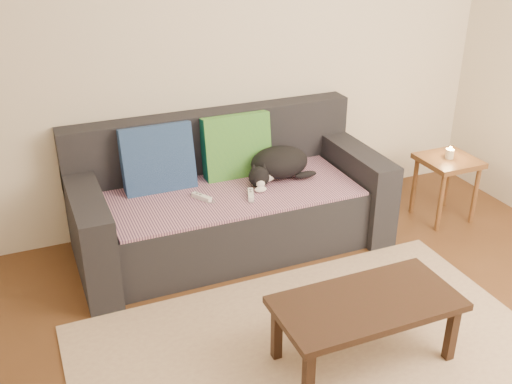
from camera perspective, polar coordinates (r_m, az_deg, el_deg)
back_wall at (r=4.19m, az=-5.01°, el=13.65°), size 4.50×0.04×2.60m
sofa at (r=4.14m, az=-2.63°, el=-1.03°), size 2.10×0.94×0.87m
throw_blanket at (r=4.01m, az=-2.21°, el=-0.05°), size 1.66×0.74×0.02m
cushion_navy at (r=4.04m, az=-9.33°, el=2.95°), size 0.48×0.22×0.49m
cushion_green at (r=4.19m, az=-1.87°, el=4.15°), size 0.48×0.19×0.49m
cat at (r=4.16m, az=2.09°, el=2.69°), size 0.51×0.37×0.22m
wii_remote_a at (r=3.91m, az=-5.20°, el=-0.49°), size 0.11×0.15×0.03m
wii_remote_b at (r=3.92m, az=-0.50°, el=-0.24°), size 0.08×0.15×0.03m
side_table at (r=4.65m, az=17.76°, el=2.11°), size 0.39×0.39×0.49m
candle at (r=4.60m, az=17.97°, el=3.51°), size 0.06×0.06×0.09m
rug at (r=3.25m, az=6.65°, el=-16.50°), size 2.50×1.80×0.01m
coffee_table at (r=3.14m, az=10.47°, el=-10.81°), size 0.95×0.47×0.38m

